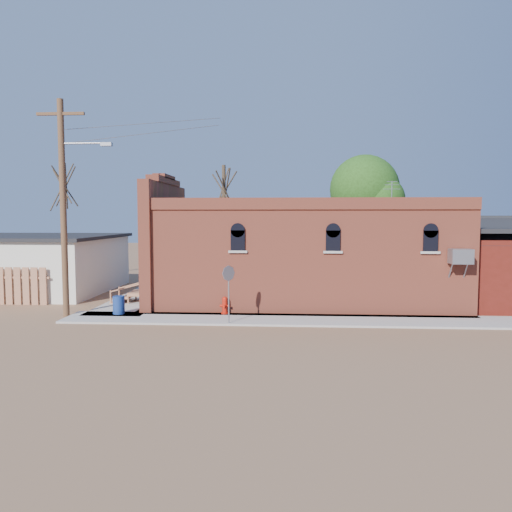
# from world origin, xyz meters

# --- Properties ---
(ground) EXTENTS (120.00, 120.00, 0.00)m
(ground) POSITION_xyz_m (0.00, 0.00, 0.00)
(ground) COLOR brown
(ground) RESTS_ON ground
(sidewalk_south) EXTENTS (19.00, 2.20, 0.08)m
(sidewalk_south) POSITION_xyz_m (1.50, 0.90, 0.04)
(sidewalk_south) COLOR #9E9991
(sidewalk_south) RESTS_ON ground
(sidewalk_west) EXTENTS (2.60, 10.00, 0.08)m
(sidewalk_west) POSITION_xyz_m (-6.30, 6.00, 0.04)
(sidewalk_west) COLOR #9E9991
(sidewalk_west) RESTS_ON ground
(brick_bar) EXTENTS (16.40, 7.97, 6.30)m
(brick_bar) POSITION_xyz_m (1.64, 5.49, 2.34)
(brick_bar) COLOR #C2543B
(brick_bar) RESTS_ON ground
(red_shed) EXTENTS (5.40, 6.40, 4.30)m
(red_shed) POSITION_xyz_m (11.50, 5.50, 2.27)
(red_shed) COLOR #4E140D
(red_shed) RESTS_ON ground
(utility_pole) EXTENTS (3.12, 0.26, 9.00)m
(utility_pole) POSITION_xyz_m (-8.14, 1.20, 4.77)
(utility_pole) COLOR brown
(utility_pole) RESTS_ON ground
(tree_bare_near) EXTENTS (2.80, 2.80, 7.65)m
(tree_bare_near) POSITION_xyz_m (-3.00, 13.00, 5.96)
(tree_bare_near) COLOR #4E3F2C
(tree_bare_near) RESTS_ON ground
(tree_bare_far) EXTENTS (2.80, 2.80, 8.16)m
(tree_bare_far) POSITION_xyz_m (-14.00, 14.00, 6.36)
(tree_bare_far) COLOR #4E3F2C
(tree_bare_far) RESTS_ON ground
(tree_leafy) EXTENTS (4.40, 4.40, 8.15)m
(tree_leafy) POSITION_xyz_m (6.00, 13.50, 5.93)
(tree_leafy) COLOR #4E3F2C
(tree_leafy) RESTS_ON ground
(fire_hydrant) EXTENTS (0.43, 0.42, 0.74)m
(fire_hydrant) POSITION_xyz_m (-1.54, 1.80, 0.44)
(fire_hydrant) COLOR #AD1609
(fire_hydrant) RESTS_ON sidewalk_south
(stop_sign) EXTENTS (0.44, 0.50, 2.25)m
(stop_sign) POSITION_xyz_m (-1.16, 0.00, 1.81)
(stop_sign) COLOR gray
(stop_sign) RESTS_ON sidewalk_south
(trash_barrel) EXTENTS (0.60, 0.60, 0.76)m
(trash_barrel) POSITION_xyz_m (-6.04, 1.50, 0.46)
(trash_barrel) COLOR navy
(trash_barrel) RESTS_ON sidewalk_west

